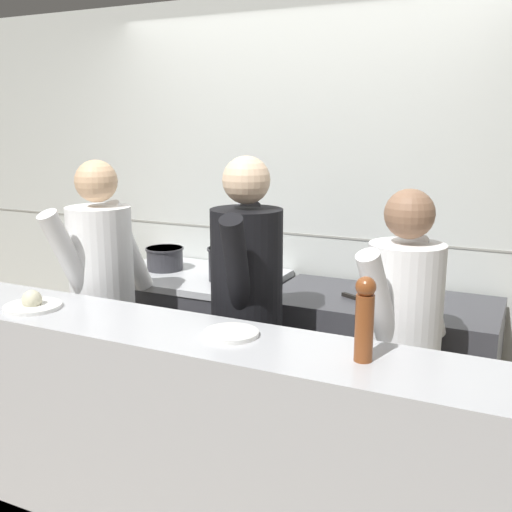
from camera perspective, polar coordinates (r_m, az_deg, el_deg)
The scene contains 15 objects.
ground_plane at distance 3.17m, azimuth -5.44°, elevation -22.88°, with size 14.00×14.00×0.00m, color #7F705B.
wall_back_tiled at distance 3.79m, azimuth 4.27°, elevation 4.40°, with size 8.00×0.06×2.60m.
oven_range at distance 3.88m, azimuth -5.69°, elevation -8.24°, with size 1.04×0.71×0.92m.
prep_counter at distance 3.47m, azimuth 11.63°, elevation -11.29°, with size 1.21×0.65×0.91m.
pass_counter at distance 2.68m, azimuth -6.53°, elevation -17.38°, with size 2.71×0.45×1.01m.
stock_pot at distance 3.86m, azimuth -8.68°, elevation -0.17°, with size 0.24×0.24×0.14m.
sauce_pot at distance 3.55m, azimuth -2.43°, elevation -0.68°, with size 0.28×0.28×0.20m.
mixing_bowl_steel at distance 3.33m, azimuth 14.57°, elevation -3.18°, with size 0.29×0.29×0.10m.
chefs_knife at distance 3.24m, azimuth 10.09°, elevation -4.19°, with size 0.33×0.18×0.02m.
plated_dish_main at distance 2.91m, azimuth -20.53°, elevation -4.30°, with size 0.26×0.26×0.09m.
plated_dish_appetiser at distance 2.40m, azimuth -2.39°, elevation -7.37°, with size 0.22×0.22×0.02m.
pepper_mill at distance 2.14m, azimuth 10.30°, elevation -5.76°, with size 0.07×0.07×0.31m.
chef_head_cook at distance 3.31m, azimuth -14.37°, elevation -3.93°, with size 0.38×0.73×1.65m.
chef_sous at distance 2.91m, azimuth -0.88°, elevation -5.39°, with size 0.42×0.74×1.69m.
chef_line at distance 2.69m, azimuth 13.72°, elevation -8.73°, with size 0.41×0.68×1.58m.
Camera 1 is at (1.36, -2.20, 1.84)m, focal length 42.00 mm.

